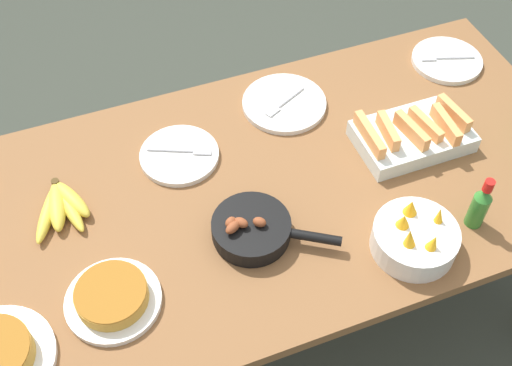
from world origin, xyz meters
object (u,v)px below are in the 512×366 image
empty_plate_far_right (447,60)px  hot_sauce_bottle (480,205)px  banana_bunch (61,205)px  empty_plate_near_front (284,103)px  melon_tray (413,135)px  skillet (253,229)px  empty_plate_far_left (179,155)px  fruit_bowl_mango (414,238)px  frittata_plate_side (112,297)px

empty_plate_far_right → hot_sauce_bottle: size_ratio=1.34×
banana_bunch → empty_plate_near_front: (0.67, 0.15, -0.01)m
melon_tray → empty_plate_far_right: size_ratio=1.41×
skillet → empty_plate_near_front: (0.25, 0.40, -0.02)m
banana_bunch → hot_sauce_bottle: 1.04m
empty_plate_far_left → hot_sauce_bottle: hot_sauce_bottle is taller
hot_sauce_bottle → fruit_bowl_mango: bearing=-176.8°
fruit_bowl_mango → empty_plate_far_left: bearing=132.7°
empty_plate_near_front → hot_sauce_bottle: 0.63m
empty_plate_far_right → fruit_bowl_mango: 0.72m
empty_plate_far_right → hot_sauce_bottle: 0.62m
empty_plate_far_left → empty_plate_far_right: same height
banana_bunch → hot_sauce_bottle: size_ratio=1.17×
empty_plate_far_left → melon_tray: bearing=-16.1°
frittata_plate_side → empty_plate_near_front: (0.61, 0.46, -0.02)m
banana_bunch → empty_plate_far_left: banana_bunch is taller
melon_tray → empty_plate_far_left: melon_tray is taller
fruit_bowl_mango → hot_sauce_bottle: size_ratio=1.28×
melon_tray → banana_bunch: bearing=173.3°
empty_plate_far_right → fruit_bowl_mango: (-0.44, -0.57, 0.03)m
frittata_plate_side → hot_sauce_bottle: hot_sauce_bottle is taller
hot_sauce_bottle → empty_plate_far_left: bearing=143.0°
empty_plate_far_right → empty_plate_far_left: bearing=-174.6°
empty_plate_far_right → melon_tray: bearing=-136.5°
banana_bunch → fruit_bowl_mango: 0.88m
empty_plate_far_left → hot_sauce_bottle: bearing=-37.0°
melon_tray → frittata_plate_side: melon_tray is taller
banana_bunch → frittata_plate_side: size_ratio=0.86×
empty_plate_far_right → frittata_plate_side: bearing=-158.4°
skillet → frittata_plate_side: skillet is taller
banana_bunch → frittata_plate_side: 0.31m
melon_tray → empty_plate_far_right: 0.38m
banana_bunch → skillet: skillet is taller
empty_plate_far_left → empty_plate_far_right: size_ratio=1.00×
empty_plate_far_left → empty_plate_far_right: 0.89m
banana_bunch → melon_tray: bearing=-6.7°
hot_sauce_bottle → frittata_plate_side: bearing=173.7°
skillet → hot_sauce_bottle: size_ratio=1.79×
skillet → hot_sauce_bottle: (0.53, -0.16, 0.04)m
skillet → melon_tray: bearing=47.1°
empty_plate_far_left → banana_bunch: bearing=-168.6°
empty_plate_far_right → fruit_bowl_mango: size_ratio=1.05×
empty_plate_far_left → skillet: bearing=-73.1°
banana_bunch → empty_plate_far_right: 1.23m
empty_plate_near_front → skillet: bearing=-121.8°
empty_plate_far_left → hot_sauce_bottle: (0.63, -0.47, 0.06)m
fruit_bowl_mango → hot_sauce_bottle: (0.18, 0.01, 0.03)m
banana_bunch → empty_plate_far_right: (1.22, 0.15, -0.01)m
skillet → fruit_bowl_mango: fruit_bowl_mango is taller
empty_plate_far_left → fruit_bowl_mango: size_ratio=1.04×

